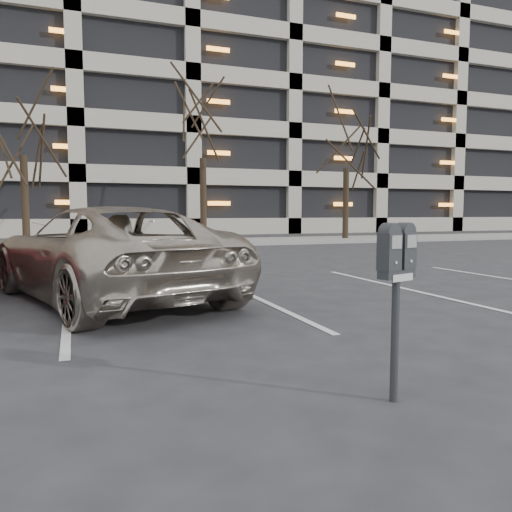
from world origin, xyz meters
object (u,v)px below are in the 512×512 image
at_px(tree_b, 21,98).
at_px(tree_c, 202,105).
at_px(tree_d, 347,124).
at_px(suv_silver, 107,253).
at_px(parking_meter, 397,268).

relative_size(tree_b, tree_c, 0.96).
bearing_deg(tree_d, tree_c, 180.00).
xyz_separation_m(tree_c, suv_silver, (-4.81, -13.06, -5.16)).
bearing_deg(tree_d, parking_meter, -119.28).
height_order(tree_c, suv_silver, tree_c).
bearing_deg(tree_c, suv_silver, -110.22).
xyz_separation_m(tree_d, parking_meter, (-10.17, -18.14, -4.56)).
bearing_deg(suv_silver, tree_c, -127.84).
height_order(tree_c, tree_d, tree_c).
xyz_separation_m(tree_b, parking_meter, (3.83, -18.14, -4.69)).
bearing_deg(parking_meter, tree_c, 62.75).
relative_size(tree_d, parking_meter, 6.11).
distance_m(tree_b, tree_d, 14.00).
relative_size(tree_d, suv_silver, 1.35).
distance_m(tree_c, tree_d, 7.01).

